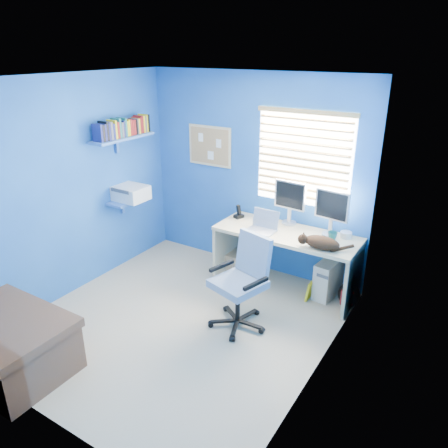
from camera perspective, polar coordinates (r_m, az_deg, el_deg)
The scene contains 23 objects.
floor at distance 4.83m, azimuth -5.74°, elevation -12.64°, with size 3.00×3.20×0.00m, color tan.
ceiling at distance 3.98m, azimuth -7.18°, elevation 18.39°, with size 3.00×3.20×0.00m, color white.
wall_back at distance 5.52m, azimuth 3.93°, elevation 6.38°, with size 3.00×0.01×2.50m, color #1A50A5.
wall_front at distance 3.27m, azimuth -23.99°, elevation -7.31°, with size 3.00×0.01×2.50m, color #1A50A5.
wall_left at distance 5.27m, azimuth -19.39°, elevation 4.35°, with size 0.01×3.20×2.50m, color #1A50A5.
wall_right at distance 3.58m, azimuth 12.94°, elevation -3.25°, with size 0.01×3.20×2.50m, color #1A50A5.
desk at distance 5.29m, azimuth 8.00°, elevation -4.77°, with size 1.68×0.65×0.74m, color #CCB57F.
laptop at distance 5.09m, azimuth 4.87°, elevation 0.17°, with size 0.33×0.26×0.22m, color silver.
monitor_left at distance 5.30m, azimuth 8.64°, elevation 2.77°, with size 0.40×0.12×0.54m, color silver.
monitor_right at distance 5.06m, azimuth 13.90°, elevation 1.39°, with size 0.40×0.12×0.54m, color silver.
phone at distance 5.49m, azimuth 1.94°, elevation 1.65°, with size 0.09×0.11×0.17m, color black.
mug at distance 5.01m, azimuth 13.97°, elevation -1.56°, with size 0.10×0.09×0.10m, color #16605A.
cd_spindle at distance 5.13m, azimuth 15.65°, elevation -1.36°, with size 0.13×0.13×0.07m, color silver.
cat at distance 4.77m, azimuth 12.66°, elevation -2.39°, with size 0.39×0.20×0.14m, color black.
tower_pc at distance 5.31m, azimuth 13.44°, elevation -6.91°, with size 0.19×0.44×0.45m, color beige.
drawer_boxes at distance 5.69m, azimuth 2.32°, elevation -5.20°, with size 0.35×0.28×0.27m, color tan.
yellow_book at distance 5.23m, azimuth 11.14°, elevation -8.49°, with size 0.03×0.17×0.24m, color yellow.
backpack at distance 5.20m, azimuth 16.00°, elevation -8.86°, with size 0.25×0.19×0.29m, color black.
bed_corner at distance 4.51m, azimuth -26.33°, elevation -14.02°, with size 1.09×0.78×0.52m, color brown.
office_chair at distance 4.61m, azimuth 2.28°, elevation -9.01°, with size 0.71×0.71×0.98m.
window_blinds at distance 5.15m, azimuth 10.28°, elevation 8.37°, with size 1.15×0.05×1.10m.
corkboard at distance 5.76m, azimuth -1.88°, elevation 10.16°, with size 0.64×0.02×0.52m.
wall_shelves at distance 5.59m, azimuth -12.75°, elevation 8.04°, with size 0.42×0.90×1.05m.
Camera 1 is at (2.49, -3.09, 2.76)m, focal length 35.00 mm.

